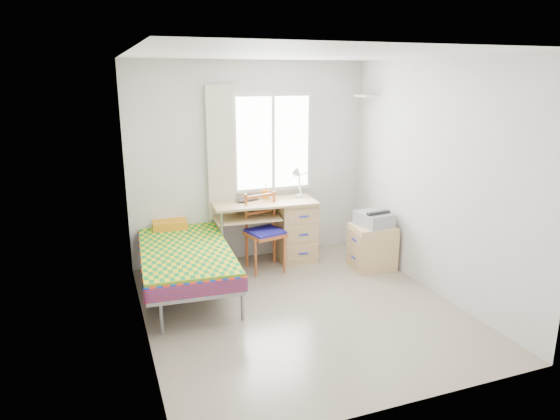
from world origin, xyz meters
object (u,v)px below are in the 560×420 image
object	(u,v)px
cabinet	(372,247)
printer	(374,218)
bed	(183,251)
chair	(264,227)
desk	(290,227)

from	to	relation	value
cabinet	printer	world-z (taller)	printer
cabinet	printer	bearing A→B (deg)	41.06
bed	chair	distance (m)	1.10
desk	chair	bearing A→B (deg)	-149.91
printer	chair	bearing A→B (deg)	153.78
desk	chair	size ratio (longest dim) A/B	1.40
chair	printer	world-z (taller)	chair
cabinet	printer	xyz separation A→B (m)	(0.02, 0.01, 0.37)
chair	cabinet	xyz separation A→B (m)	(1.30, -0.47, -0.26)
desk	cabinet	bearing A→B (deg)	-34.07
chair	cabinet	distance (m)	1.41
printer	cabinet	bearing A→B (deg)	-151.56
bed	printer	world-z (taller)	bed
bed	printer	size ratio (longest dim) A/B	4.71
bed	printer	distance (m)	2.41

